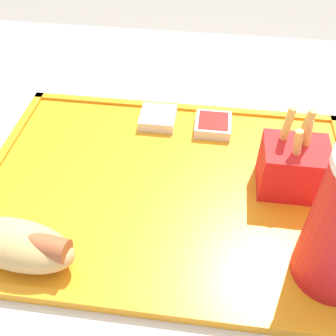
# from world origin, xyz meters

# --- Properties ---
(dining_table) EXTENTS (1.12, 0.87, 0.76)m
(dining_table) POSITION_xyz_m (0.00, 0.00, 0.38)
(dining_table) COLOR beige
(dining_table) RESTS_ON ground_plane
(food_tray) EXTENTS (0.46, 0.33, 0.01)m
(food_tray) POSITION_xyz_m (-0.02, -0.01, 0.76)
(food_tray) COLOR orange
(food_tray) RESTS_ON dining_table
(hot_dog_far) EXTENTS (0.13, 0.07, 0.05)m
(hot_dog_far) POSITION_xyz_m (0.11, 0.12, 0.79)
(hot_dog_far) COLOR tan
(hot_dog_far) RESTS_ON food_tray
(fries_carton) EXTENTS (0.07, 0.06, 0.11)m
(fries_carton) POSITION_xyz_m (-0.17, -0.02, 0.80)
(fries_carton) COLOR red
(fries_carton) RESTS_ON food_tray
(sauce_cup_mayo) EXTENTS (0.05, 0.05, 0.02)m
(sauce_cup_mayo) POSITION_xyz_m (0.01, -0.13, 0.77)
(sauce_cup_mayo) COLOR silver
(sauce_cup_mayo) RESTS_ON food_tray
(sauce_cup_ketchup) EXTENTS (0.05, 0.05, 0.02)m
(sauce_cup_ketchup) POSITION_xyz_m (-0.07, -0.12, 0.77)
(sauce_cup_ketchup) COLOR silver
(sauce_cup_ketchup) RESTS_ON food_tray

